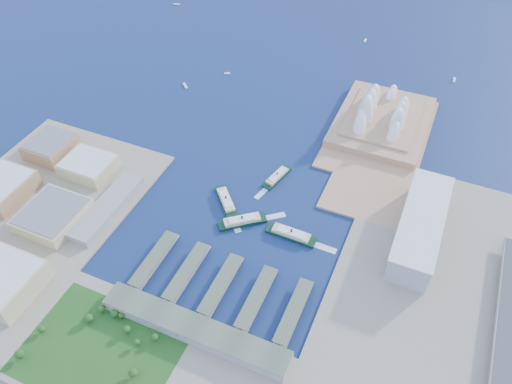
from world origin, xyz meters
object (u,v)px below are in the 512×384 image
at_px(opera_house, 385,108).
at_px(toaster_building, 420,227).
at_px(ferry_d, 291,233).
at_px(ferry_b, 277,176).
at_px(ferry_c, 242,220).
at_px(ferry_a, 226,199).

height_order(opera_house, toaster_building, opera_house).
xyz_separation_m(toaster_building, ferry_d, (-137.29, -56.15, -14.73)).
relative_size(opera_house, toaster_building, 1.16).
bearing_deg(ferry_d, toaster_building, -66.64).
relative_size(opera_house, ferry_b, 3.53).
relative_size(opera_house, ferry_d, 2.95).
bearing_deg(opera_house, ferry_d, -100.46).
relative_size(ferry_c, ferry_d, 0.97).
relative_size(toaster_building, ferry_b, 3.04).
distance_m(opera_house, ferry_d, 261.80).
height_order(ferry_b, ferry_d, ferry_d).
xyz_separation_m(opera_house, toaster_building, (90.00, -200.00, -11.50)).
distance_m(ferry_c, ferry_d, 62.18).
bearing_deg(ferry_d, ferry_c, 94.87).
bearing_deg(opera_house, ferry_c, -112.79).
distance_m(ferry_a, ferry_d, 97.16).
distance_m(opera_house, toaster_building, 219.62).
xyz_separation_m(ferry_a, ferry_b, (42.62, 67.55, -0.56)).
height_order(ferry_a, ferry_b, ferry_a).
distance_m(opera_house, ferry_c, 283.49).
bearing_deg(toaster_building, opera_house, 114.23).
bearing_deg(ferry_d, ferry_a, 79.82).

